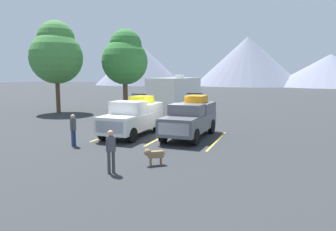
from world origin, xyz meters
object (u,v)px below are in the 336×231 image
Objects in this scene: person_a at (73,128)px; person_b at (111,149)px; pickup_truck_a at (133,117)px; pickup_truck_b at (191,117)px; camper_trailer_a at (175,95)px; dog at (153,154)px.

person_b is at bearing -38.98° from person_a.
pickup_truck_a is 7.74m from person_b.
pickup_truck_b is at bearing 40.95° from person_a.
pickup_truck_b is 6.88m from person_a.
pickup_truck_b is (3.53, 0.66, 0.02)m from pickup_truck_a.
person_b is at bearing -96.70° from pickup_truck_b.
camper_trailer_a is 16.66m from person_b.
dog is at bearing -57.35° from pickup_truck_a.
pickup_truck_b reaches higher than person_b.
person_a is at bearing -96.19° from camper_trailer_a.
pickup_truck_b is at bearing -65.76° from camper_trailer_a.
pickup_truck_b is 0.68× the size of camper_trailer_a.
person_a is (-1.40, -12.94, -1.02)m from camper_trailer_a.
person_a reaches higher than dog.
camper_trailer_a is 15.42m from dog.
dog is (0.15, -6.40, -0.72)m from pickup_truck_b.
camper_trailer_a is 13.05m from person_a.
pickup_truck_a is 0.95× the size of pickup_truck_b.
person_a is 1.01× the size of person_b.
person_b is (-0.94, -7.96, -0.23)m from pickup_truck_b.
pickup_truck_a is 3.11× the size of person_a.
pickup_truck_b is at bearing 10.65° from pickup_truck_a.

